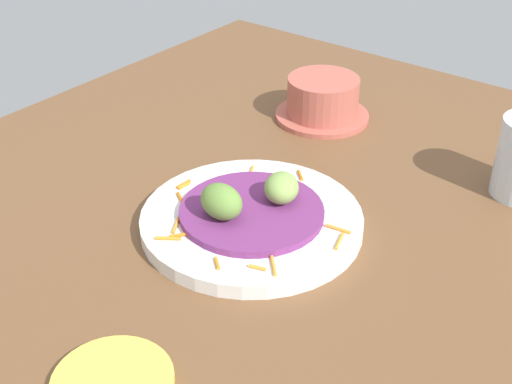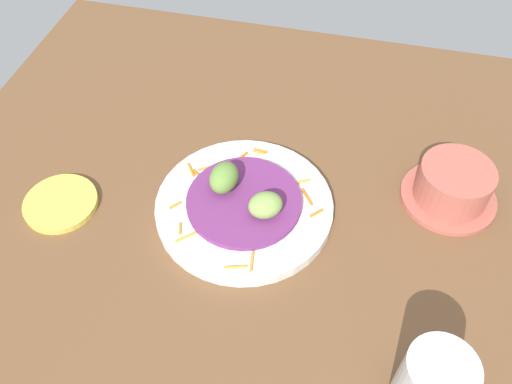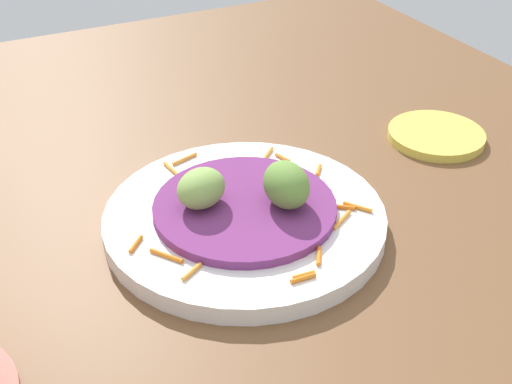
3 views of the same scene
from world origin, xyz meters
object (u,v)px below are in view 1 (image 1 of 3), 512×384
object	(u,v)px
guac_scoop_left	(281,188)
guac_scoop_center	(221,202)
terracotta_bowl	(323,100)
main_plate	(252,221)

from	to	relation	value
guac_scoop_left	guac_scoop_center	distance (cm)	7.73
guac_scoop_left	terracotta_bowl	world-z (taller)	terracotta_bowl
guac_scoop_left	main_plate	bearing A→B (deg)	153.89
guac_scoop_center	terracotta_bowl	world-z (taller)	guac_scoop_center
main_plate	terracotta_bowl	distance (cm)	31.63
guac_scoop_left	terracotta_bowl	xyz separation A→B (cm)	(26.58, 11.34, -1.41)
guac_scoop_left	guac_scoop_center	xyz separation A→B (cm)	(-6.93, 3.40, 0.31)
main_plate	guac_scoop_center	world-z (taller)	guac_scoop_center
guac_scoop_center	guac_scoop_left	bearing A→B (deg)	-26.11
guac_scoop_center	terracotta_bowl	xyz separation A→B (cm)	(33.51, 7.94, -1.73)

